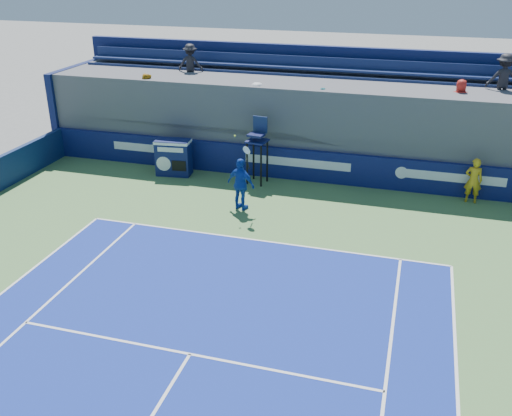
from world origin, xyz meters
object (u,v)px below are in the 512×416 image
(match_clock, at_px, (174,156))
(tennis_player, at_px, (241,184))
(ball_person, at_px, (473,180))
(umpire_chair, at_px, (258,143))

(match_clock, height_order, tennis_player, tennis_player)
(ball_person, distance_m, umpire_chair, 7.59)
(tennis_player, bearing_deg, match_clock, 145.49)
(ball_person, relative_size, umpire_chair, 0.64)
(ball_person, xyz_separation_m, umpire_chair, (-7.55, -0.27, 0.72))
(match_clock, bearing_deg, umpire_chair, 1.47)
(umpire_chair, relative_size, tennis_player, 0.96)
(ball_person, height_order, tennis_player, tennis_player)
(tennis_player, bearing_deg, umpire_chair, 93.24)
(ball_person, distance_m, tennis_player, 7.90)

